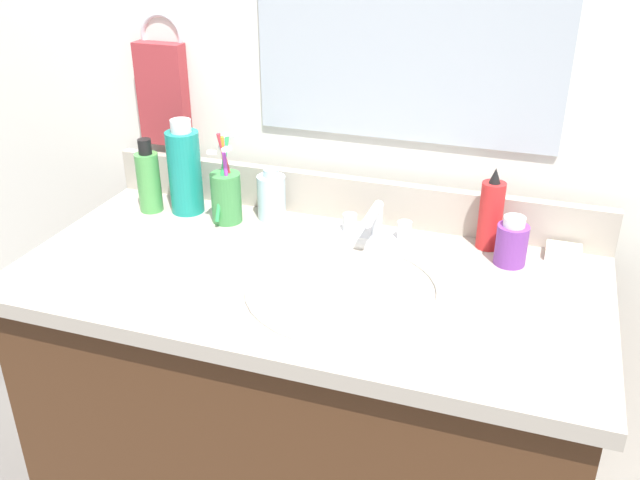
{
  "coord_description": "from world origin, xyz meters",
  "views": [
    {
      "loc": [
        0.38,
        -1.03,
        1.35
      ],
      "look_at": [
        0.03,
        0.0,
        0.8
      ],
      "focal_mm": 39.26,
      "sensor_mm": 36.0,
      "label": 1
    }
  ],
  "objects_px": {
    "bottle_gel_clear": "(271,196)",
    "cup_green": "(226,194)",
    "bottle_cream_purple": "(512,243)",
    "soap_bar": "(563,252)",
    "bottle_mouthwash_teal": "(185,170)",
    "hand_towel": "(163,94)",
    "bottle_toner_green": "(149,180)",
    "faucet": "(376,229)",
    "bottle_spray_red": "(491,214)"
  },
  "relations": [
    {
      "from": "bottle_cream_purple",
      "to": "bottle_spray_red",
      "type": "distance_m",
      "value": 0.08
    },
    {
      "from": "bottle_spray_red",
      "to": "soap_bar",
      "type": "relative_size",
      "value": 2.53
    },
    {
      "from": "soap_bar",
      "to": "bottle_spray_red",
      "type": "bearing_deg",
      "value": 179.83
    },
    {
      "from": "bottle_mouthwash_teal",
      "to": "bottle_spray_red",
      "type": "bearing_deg",
      "value": 3.19
    },
    {
      "from": "bottle_cream_purple",
      "to": "soap_bar",
      "type": "bearing_deg",
      "value": 30.12
    },
    {
      "from": "bottle_cream_purple",
      "to": "bottle_spray_red",
      "type": "relative_size",
      "value": 0.58
    },
    {
      "from": "bottle_gel_clear",
      "to": "bottle_mouthwash_teal",
      "type": "relative_size",
      "value": 0.54
    },
    {
      "from": "hand_towel",
      "to": "soap_bar",
      "type": "xyz_separation_m",
      "value": [
        0.86,
        -0.07,
        -0.21
      ]
    },
    {
      "from": "bottle_gel_clear",
      "to": "bottle_toner_green",
      "type": "xyz_separation_m",
      "value": [
        -0.26,
        -0.05,
        0.02
      ]
    },
    {
      "from": "bottle_spray_red",
      "to": "bottle_toner_green",
      "type": "bearing_deg",
      "value": -175.42
    },
    {
      "from": "bottle_mouthwash_teal",
      "to": "bottle_cream_purple",
      "type": "bearing_deg",
      "value": -1.65
    },
    {
      "from": "cup_green",
      "to": "faucet",
      "type": "bearing_deg",
      "value": 1.22
    },
    {
      "from": "faucet",
      "to": "bottle_spray_red",
      "type": "bearing_deg",
      "value": 12.64
    },
    {
      "from": "bottle_gel_clear",
      "to": "bottle_mouthwash_teal",
      "type": "height_order",
      "value": "bottle_mouthwash_teal"
    },
    {
      "from": "bottle_gel_clear",
      "to": "soap_bar",
      "type": "distance_m",
      "value": 0.58
    },
    {
      "from": "hand_towel",
      "to": "bottle_toner_green",
      "type": "relative_size",
      "value": 1.38
    },
    {
      "from": "bottle_gel_clear",
      "to": "soap_bar",
      "type": "xyz_separation_m",
      "value": [
        0.58,
        0.01,
        -0.04
      ]
    },
    {
      "from": "bottle_mouthwash_teal",
      "to": "soap_bar",
      "type": "relative_size",
      "value": 3.15
    },
    {
      "from": "bottle_toner_green",
      "to": "soap_bar",
      "type": "relative_size",
      "value": 2.48
    },
    {
      "from": "hand_towel",
      "to": "bottle_mouthwash_teal",
      "type": "relative_size",
      "value": 1.09
    },
    {
      "from": "bottle_gel_clear",
      "to": "cup_green",
      "type": "bearing_deg",
      "value": -151.65
    },
    {
      "from": "faucet",
      "to": "soap_bar",
      "type": "relative_size",
      "value": 2.5
    },
    {
      "from": "bottle_mouthwash_teal",
      "to": "soap_bar",
      "type": "height_order",
      "value": "bottle_mouthwash_teal"
    },
    {
      "from": "hand_towel",
      "to": "bottle_toner_green",
      "type": "distance_m",
      "value": 0.19
    },
    {
      "from": "faucet",
      "to": "bottle_cream_purple",
      "type": "xyz_separation_m",
      "value": [
        0.26,
        -0.01,
        0.01
      ]
    },
    {
      "from": "hand_towel",
      "to": "bottle_cream_purple",
      "type": "xyz_separation_m",
      "value": [
        0.77,
        -0.12,
        -0.18
      ]
    },
    {
      "from": "cup_green",
      "to": "soap_bar",
      "type": "bearing_deg",
      "value": 4.59
    },
    {
      "from": "bottle_gel_clear",
      "to": "soap_bar",
      "type": "height_order",
      "value": "bottle_gel_clear"
    },
    {
      "from": "bottle_mouthwash_teal",
      "to": "soap_bar",
      "type": "distance_m",
      "value": 0.77
    },
    {
      "from": "bottle_cream_purple",
      "to": "bottle_toner_green",
      "type": "height_order",
      "value": "bottle_toner_green"
    },
    {
      "from": "faucet",
      "to": "bottle_mouthwash_teal",
      "type": "bearing_deg",
      "value": 178.34
    },
    {
      "from": "bottle_mouthwash_teal",
      "to": "cup_green",
      "type": "relative_size",
      "value": 1.05
    },
    {
      "from": "bottle_gel_clear",
      "to": "cup_green",
      "type": "xyz_separation_m",
      "value": [
        -0.08,
        -0.04,
        0.01
      ]
    },
    {
      "from": "bottle_cream_purple",
      "to": "cup_green",
      "type": "bearing_deg",
      "value": 179.94
    },
    {
      "from": "faucet",
      "to": "bottle_mouthwash_teal",
      "type": "distance_m",
      "value": 0.42
    },
    {
      "from": "bottle_cream_purple",
      "to": "bottle_mouthwash_teal",
      "type": "height_order",
      "value": "bottle_mouthwash_teal"
    },
    {
      "from": "hand_towel",
      "to": "bottle_gel_clear",
      "type": "relative_size",
      "value": 2.03
    },
    {
      "from": "bottle_mouthwash_teal",
      "to": "faucet",
      "type": "bearing_deg",
      "value": -1.66
    },
    {
      "from": "faucet",
      "to": "hand_towel",
      "type": "bearing_deg",
      "value": 167.69
    },
    {
      "from": "bottle_toner_green",
      "to": "bottle_gel_clear",
      "type": "bearing_deg",
      "value": 10.17
    },
    {
      "from": "bottle_gel_clear",
      "to": "faucet",
      "type": "bearing_deg",
      "value": -9.06
    },
    {
      "from": "faucet",
      "to": "bottle_cream_purple",
      "type": "bearing_deg",
      "value": -1.63
    },
    {
      "from": "bottle_gel_clear",
      "to": "soap_bar",
      "type": "bearing_deg",
      "value": 0.91
    },
    {
      "from": "bottle_toner_green",
      "to": "bottle_mouthwash_teal",
      "type": "distance_m",
      "value": 0.08
    },
    {
      "from": "bottle_toner_green",
      "to": "cup_green",
      "type": "relative_size",
      "value": 0.83
    },
    {
      "from": "bottle_toner_green",
      "to": "cup_green",
      "type": "distance_m",
      "value": 0.18
    },
    {
      "from": "bottle_mouthwash_teal",
      "to": "hand_towel",
      "type": "bearing_deg",
      "value": 133.62
    },
    {
      "from": "bottle_toner_green",
      "to": "faucet",
      "type": "bearing_deg",
      "value": 1.08
    },
    {
      "from": "bottle_cream_purple",
      "to": "soap_bar",
      "type": "height_order",
      "value": "bottle_cream_purple"
    },
    {
      "from": "bottle_cream_purple",
      "to": "soap_bar",
      "type": "relative_size",
      "value": 1.47
    }
  ]
}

